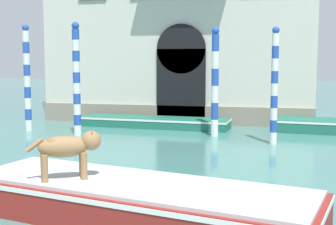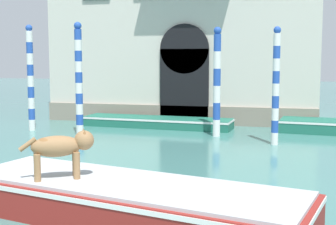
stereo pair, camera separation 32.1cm
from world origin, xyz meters
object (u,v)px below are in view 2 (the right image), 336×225
dog_on_deck (62,147)px  boat_moored_near_palazzo (157,122)px  mooring_pole_0 (276,86)px  mooring_pole_3 (217,82)px  mooring_pole_1 (79,79)px  mooring_pole_2 (31,78)px  boat_foreground (128,200)px

dog_on_deck → boat_moored_near_palazzo: size_ratio=0.19×
mooring_pole_0 → mooring_pole_3: 2.43m
mooring_pole_0 → mooring_pole_1: (-7.06, 0.27, 0.15)m
mooring_pole_3 → dog_on_deck: bearing=-99.0°
mooring_pole_3 → mooring_pole_2: bearing=-177.6°
boat_foreground → dog_on_deck: size_ratio=5.60×
boat_moored_near_palazzo → mooring_pole_0: bearing=-27.3°
mooring_pole_0 → mooring_pole_1: mooring_pole_1 is taller
boat_moored_near_palazzo → mooring_pole_1: size_ratio=1.52×
mooring_pole_1 → mooring_pole_2: mooring_pole_1 is taller
mooring_pole_1 → mooring_pole_3: mooring_pole_1 is taller
boat_moored_near_palazzo → dog_on_deck: bearing=-79.4°
boat_foreground → dog_on_deck: (-1.22, -0.03, 0.89)m
boat_foreground → boat_moored_near_palazzo: (-2.44, 11.05, -0.14)m
mooring_pole_0 → mooring_pole_2: size_ratio=0.93×
mooring_pole_3 → mooring_pole_0: bearing=-30.4°
mooring_pole_2 → mooring_pole_1: bearing=-15.6°
mooring_pole_0 → mooring_pole_2: mooring_pole_2 is taller
boat_foreground → mooring_pole_3: bearing=101.6°
dog_on_deck → boat_moored_near_palazzo: bearing=66.8°
boat_foreground → mooring_pole_0: (2.37, 8.09, 1.59)m
dog_on_deck → mooring_pole_3: 9.49m
boat_moored_near_palazzo → mooring_pole_3: size_ratio=1.60×
mooring_pole_2 → mooring_pole_3: (7.31, 0.30, -0.09)m
dog_on_deck → boat_moored_near_palazzo: dog_on_deck is taller
dog_on_deck → boat_moored_near_palazzo: (-1.22, 11.07, -1.03)m
boat_foreground → mooring_pole_2: mooring_pole_2 is taller
mooring_pole_0 → mooring_pole_3: size_ratio=0.97×
boat_foreground → mooring_pole_1: bearing=132.6°
mooring_pole_0 → mooring_pole_2: (-9.41, 0.93, 0.14)m
dog_on_deck → mooring_pole_2: 10.79m
boat_moored_near_palazzo → mooring_pole_2: bearing=-151.8°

